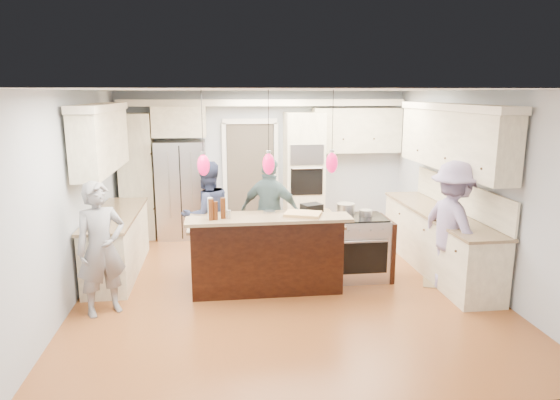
# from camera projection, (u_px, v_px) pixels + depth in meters

# --- Properties ---
(ground_plane) EXTENTS (6.00, 6.00, 0.00)m
(ground_plane) POSITION_uv_depth(u_px,v_px,m) (283.00, 284.00, 7.08)
(ground_plane) COLOR #B05F30
(ground_plane) RESTS_ON ground
(room_shell) EXTENTS (5.54, 6.04, 2.72)m
(room_shell) POSITION_uv_depth(u_px,v_px,m) (283.00, 157.00, 6.70)
(room_shell) COLOR #B2BCC6
(room_shell) RESTS_ON ground
(refrigerator) EXTENTS (0.90, 0.70, 1.80)m
(refrigerator) POSITION_uv_depth(u_px,v_px,m) (182.00, 189.00, 9.27)
(refrigerator) COLOR #B7B7BC
(refrigerator) RESTS_ON ground
(oven_column) EXTENTS (0.72, 0.69, 2.30)m
(oven_column) POSITION_uv_depth(u_px,v_px,m) (304.00, 173.00, 9.52)
(oven_column) COLOR #FEF5CE
(oven_column) RESTS_ON ground
(back_upper_cabinets) EXTENTS (5.30, 0.61, 2.54)m
(back_upper_cabinets) POSITION_uv_depth(u_px,v_px,m) (224.00, 147.00, 9.32)
(back_upper_cabinets) COLOR #FEF5CE
(back_upper_cabinets) RESTS_ON ground
(right_counter_run) EXTENTS (0.64, 3.10, 2.51)m
(right_counter_run) POSITION_uv_depth(u_px,v_px,m) (443.00, 203.00, 7.45)
(right_counter_run) COLOR #FEF5CE
(right_counter_run) RESTS_ON ground
(left_cabinets) EXTENTS (0.64, 2.30, 2.51)m
(left_cabinets) POSITION_uv_depth(u_px,v_px,m) (112.00, 204.00, 7.34)
(left_cabinets) COLOR #FEF5CE
(left_cabinets) RESTS_ON ground
(kitchen_island) EXTENTS (2.10, 1.46, 1.12)m
(kitchen_island) POSITION_uv_depth(u_px,v_px,m) (265.00, 251.00, 7.02)
(kitchen_island) COLOR black
(kitchen_island) RESTS_ON ground
(island_range) EXTENTS (0.82, 0.71, 0.92)m
(island_range) POSITION_uv_depth(u_px,v_px,m) (361.00, 247.00, 7.27)
(island_range) COLOR #B7B7BC
(island_range) RESTS_ON ground
(pendant_lights) EXTENTS (1.75, 0.15, 1.03)m
(pendant_lights) POSITION_uv_depth(u_px,v_px,m) (269.00, 164.00, 6.18)
(pendant_lights) COLOR black
(pendant_lights) RESTS_ON ground
(person_bar_end) EXTENTS (0.72, 0.65, 1.65)m
(person_bar_end) POSITION_uv_depth(u_px,v_px,m) (101.00, 249.00, 6.00)
(person_bar_end) COLOR slate
(person_bar_end) RESTS_ON ground
(person_far_left) EXTENTS (1.00, 0.92, 1.66)m
(person_far_left) POSITION_uv_depth(u_px,v_px,m) (207.00, 215.00, 7.60)
(person_far_left) COLOR navy
(person_far_left) RESTS_ON ground
(person_far_right) EXTENTS (1.07, 0.84, 1.69)m
(person_far_right) POSITION_uv_depth(u_px,v_px,m) (271.00, 213.00, 7.72)
(person_far_right) COLOR #4B666A
(person_far_right) RESTS_ON ground
(person_range_side) EXTENTS (0.90, 1.27, 1.79)m
(person_range_side) POSITION_uv_depth(u_px,v_px,m) (454.00, 227.00, 6.69)
(person_range_side) COLOR #9587B5
(person_range_side) RESTS_ON ground
(floor_rug) EXTENTS (0.94, 1.11, 0.01)m
(floor_rug) POSITION_uv_depth(u_px,v_px,m) (445.00, 277.00, 7.32)
(floor_rug) COLOR #8D724D
(floor_rug) RESTS_ON ground
(water_bottle) EXTENTS (0.07, 0.07, 0.27)m
(water_bottle) POSITION_uv_depth(u_px,v_px,m) (210.00, 208.00, 6.20)
(water_bottle) COLOR silver
(water_bottle) RESTS_ON kitchen_island
(beer_bottle_a) EXTENTS (0.08, 0.08, 0.26)m
(beer_bottle_a) POSITION_uv_depth(u_px,v_px,m) (223.00, 208.00, 6.23)
(beer_bottle_a) COLOR #47200C
(beer_bottle_a) RESTS_ON kitchen_island
(beer_bottle_b) EXTENTS (0.07, 0.07, 0.27)m
(beer_bottle_b) POSITION_uv_depth(u_px,v_px,m) (211.00, 210.00, 6.15)
(beer_bottle_b) COLOR #47200C
(beer_bottle_b) RESTS_ON kitchen_island
(beer_bottle_c) EXTENTS (0.07, 0.07, 0.23)m
(beer_bottle_c) POSITION_uv_depth(u_px,v_px,m) (216.00, 211.00, 6.17)
(beer_bottle_c) COLOR #47200C
(beer_bottle_c) RESTS_ON kitchen_island
(drink_can) EXTENTS (0.07, 0.07, 0.11)m
(drink_can) POSITION_uv_depth(u_px,v_px,m) (229.00, 214.00, 6.23)
(drink_can) COLOR #B7B7BC
(drink_can) RESTS_ON kitchen_island
(cutting_board) EXTENTS (0.54, 0.46, 0.04)m
(cutting_board) POSITION_uv_depth(u_px,v_px,m) (303.00, 214.00, 6.42)
(cutting_board) COLOR tan
(cutting_board) RESTS_ON kitchen_island
(pot_large) EXTENTS (0.27, 0.27, 0.16)m
(pot_large) POSITION_uv_depth(u_px,v_px,m) (345.00, 209.00, 7.32)
(pot_large) COLOR #B7B7BC
(pot_large) RESTS_ON island_range
(pot_small) EXTENTS (0.18, 0.18, 0.09)m
(pot_small) POSITION_uv_depth(u_px,v_px,m) (366.00, 213.00, 7.19)
(pot_small) COLOR #B7B7BC
(pot_small) RESTS_ON island_range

